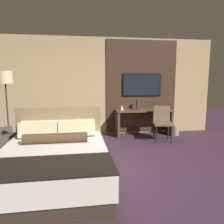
# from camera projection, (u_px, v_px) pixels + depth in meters

# --- Properties ---
(ground_plane) EXTENTS (16.00, 16.00, 0.00)m
(ground_plane) POSITION_uv_depth(u_px,v_px,m) (103.00, 169.00, 3.98)
(ground_plane) COLOR #3D2838
(wall_back_tv_panel) EXTENTS (7.20, 0.09, 2.80)m
(wall_back_tv_panel) POSITION_uv_depth(u_px,v_px,m) (99.00, 87.00, 6.33)
(wall_back_tv_panel) COLOR tan
(wall_back_tv_panel) RESTS_ON ground_plane
(bed) EXTENTS (1.67, 2.23, 1.06)m
(bed) POSITION_uv_depth(u_px,v_px,m) (55.00, 160.00, 3.52)
(bed) COLOR #33281E
(bed) RESTS_ON ground_plane
(desk) EXTENTS (1.61, 0.56, 0.75)m
(desk) POSITION_uv_depth(u_px,v_px,m) (143.00, 118.00, 6.36)
(desk) COLOR brown
(desk) RESTS_ON ground_plane
(tv) EXTENTS (1.17, 0.04, 0.66)m
(tv) POSITION_uv_depth(u_px,v_px,m) (142.00, 85.00, 6.44)
(tv) COLOR black
(desk_chair) EXTENTS (0.55, 0.55, 0.92)m
(desk_chair) POSITION_uv_depth(u_px,v_px,m) (162.00, 120.00, 5.78)
(desk_chair) COLOR brown
(desk_chair) RESTS_ON ground_plane
(armchair_by_window) EXTENTS (1.12, 1.12, 0.78)m
(armchair_by_window) POSITION_uv_depth(u_px,v_px,m) (1.00, 145.00, 4.57)
(armchair_by_window) COLOR #47423D
(armchair_by_window) RESTS_ON ground_plane
(floor_lamp) EXTENTS (0.34, 0.34, 1.80)m
(floor_lamp) POSITION_uv_depth(u_px,v_px,m) (5.00, 84.00, 4.94)
(floor_lamp) COLOR #282623
(floor_lamp) RESTS_ON ground_plane
(vase_tall) EXTENTS (0.09, 0.09, 0.30)m
(vase_tall) POSITION_uv_depth(u_px,v_px,m) (138.00, 104.00, 6.31)
(vase_tall) COLOR #333338
(vase_tall) RESTS_ON desk
(vase_short) EXTENTS (0.10, 0.10, 0.15)m
(vase_short) POSITION_uv_depth(u_px,v_px,m) (122.00, 107.00, 6.26)
(vase_short) COLOR silver
(vase_short) RESTS_ON desk
(book) EXTENTS (0.25, 0.21, 0.03)m
(book) POSITION_uv_depth(u_px,v_px,m) (159.00, 109.00, 6.31)
(book) COLOR #332D28
(book) RESTS_ON desk
(waste_bin) EXTENTS (0.22, 0.22, 0.28)m
(waste_bin) POSITION_uv_depth(u_px,v_px,m) (175.00, 130.00, 6.39)
(waste_bin) COLOR gray
(waste_bin) RESTS_ON ground_plane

